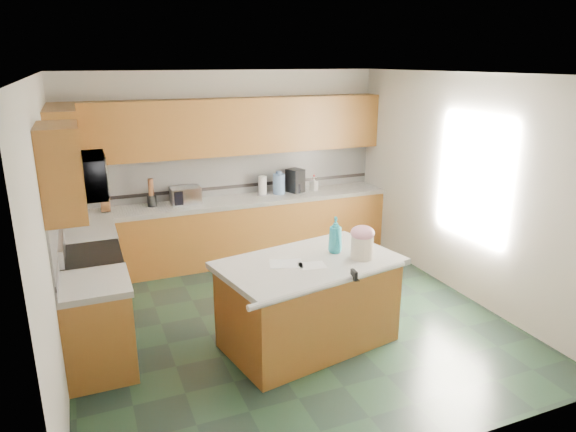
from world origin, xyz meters
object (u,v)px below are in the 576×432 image
knife_block (106,204)px  treat_jar (362,247)px  toaster_oven (186,195)px  coffee_maker (295,181)px  island_top (309,263)px  soap_bottle_island (335,235)px  island_base (309,305)px

knife_block → treat_jar: bearing=-40.9°
treat_jar → toaster_oven: toaster_oven is taller
knife_block → coffee_maker: bearing=9.9°
island_top → coffee_maker: (0.96, 2.61, 0.20)m
island_top → soap_bottle_island: (0.34, 0.11, 0.22)m
treat_jar → toaster_oven: size_ratio=0.58×
knife_block → coffee_maker: (2.72, 0.03, 0.07)m
island_base → coffee_maker: 2.86m
treat_jar → soap_bottle_island: soap_bottle_island is taller
island_top → coffee_maker: 2.79m
soap_bottle_island → island_base: bearing=-141.1°
knife_block → toaster_oven: size_ratio=0.51×
island_base → coffee_maker: size_ratio=4.77×
island_top → toaster_oven: bearing=94.2°
soap_bottle_island → toaster_oven: (-1.05, 2.47, -0.07)m
coffee_maker → soap_bottle_island: bearing=-125.2°
soap_bottle_island → knife_block: (-2.10, 2.47, -0.09)m
soap_bottle_island → coffee_maker: size_ratio=1.08×
island_top → treat_jar: treat_jar is taller
coffee_maker → island_base: bearing=-131.6°
soap_bottle_island → coffee_maker: soap_bottle_island is taller
island_base → treat_jar: treat_jar is taller
soap_bottle_island → knife_block: size_ratio=1.84×
knife_block → island_base: bearing=-46.5°
soap_bottle_island → toaster_oven: soap_bottle_island is taller
treat_jar → coffee_maker: bearing=55.8°
toaster_oven → island_top: bearing=-73.8°
treat_jar → coffee_maker: coffee_maker is taller
treat_jar → knife_block: treat_jar is taller
toaster_oven → coffee_maker: 1.66m
island_base → toaster_oven: (-0.70, 2.58, 0.61)m
island_top → coffee_maker: size_ratio=5.05×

